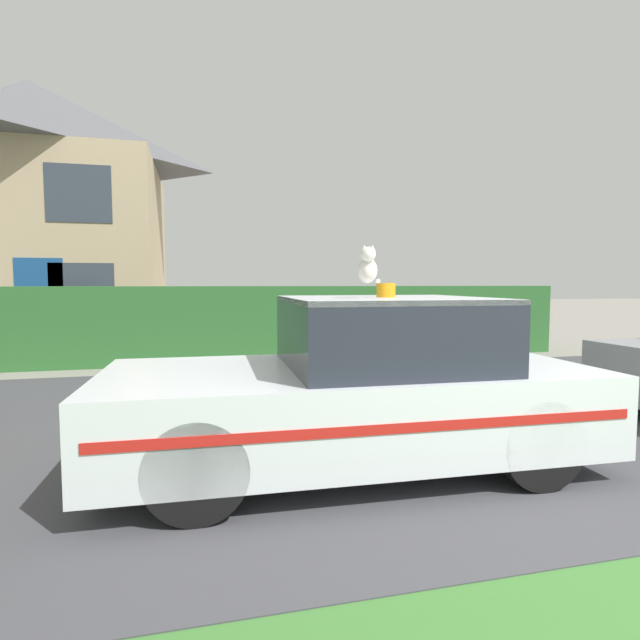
{
  "coord_description": "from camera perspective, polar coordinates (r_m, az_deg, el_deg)",
  "views": [
    {
      "loc": [
        -2.35,
        -1.49,
        1.53
      ],
      "look_at": [
        -0.79,
        4.84,
        1.05
      ],
      "focal_mm": 28.0,
      "sensor_mm": 36.0,
      "label": 1
    }
  ],
  "objects": [
    {
      "name": "garden_hedge",
      "position": [
        9.99,
        -6.8,
        -0.37
      ],
      "size": [
        12.8,
        0.74,
        1.47
      ],
      "primitive_type": "cube",
      "color": "#2D662D",
      "rests_on": "ground"
    },
    {
      "name": "house_left",
      "position": [
        16.22,
        -30.01,
        10.99
      ],
      "size": [
        6.96,
        6.46,
        7.05
      ],
      "color": "tan",
      "rests_on": "ground"
    },
    {
      "name": "cat",
      "position": [
        3.95,
        5.48,
        5.95
      ],
      "size": [
        0.25,
        0.3,
        0.29
      ],
      "rotation": [
        0.0,
        0.0,
        4.44
      ],
      "color": "silver",
      "rests_on": "police_car"
    },
    {
      "name": "police_car",
      "position": [
        4.21,
        4.48,
        -7.69
      ],
      "size": [
        4.02,
        1.87,
        1.52
      ],
      "rotation": [
        0.0,
        0.0,
        3.11
      ],
      "color": "black",
      "rests_on": "road_strip"
    },
    {
      "name": "road_strip",
      "position": [
        6.14,
        9.28,
        -10.22
      ],
      "size": [
        28.0,
        6.57,
        0.01
      ],
      "primitive_type": "cube",
      "color": "#424247",
      "rests_on": "ground"
    }
  ]
}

